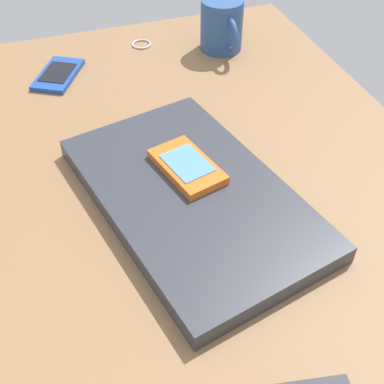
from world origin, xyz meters
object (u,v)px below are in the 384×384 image
(coffee_mug, at_px, (222,25))
(laptop_closed, at_px, (192,196))
(key_ring, at_px, (142,44))
(cell_phone_on_laptop, at_px, (187,166))
(cell_phone_on_desk, at_px, (58,75))

(coffee_mug, bearing_deg, laptop_closed, -26.35)
(key_ring, bearing_deg, laptop_closed, -6.09)
(cell_phone_on_laptop, relative_size, coffee_mug, 1.05)
(cell_phone_on_laptop, height_order, key_ring, cell_phone_on_laptop)
(key_ring, relative_size, coffee_mug, 0.33)
(laptop_closed, relative_size, cell_phone_on_laptop, 3.07)
(laptop_closed, distance_m, key_ring, 0.44)
(laptop_closed, distance_m, cell_phone_on_laptop, 0.04)
(laptop_closed, height_order, coffee_mug, coffee_mug)
(cell_phone_on_laptop, xyz_separation_m, coffee_mug, (-0.34, 0.18, 0.01))
(cell_phone_on_desk, bearing_deg, laptop_closed, 17.95)
(key_ring, distance_m, coffee_mug, 0.16)
(laptop_closed, height_order, key_ring, laptop_closed)
(laptop_closed, bearing_deg, key_ring, 161.13)
(cell_phone_on_laptop, distance_m, cell_phone_on_desk, 0.36)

